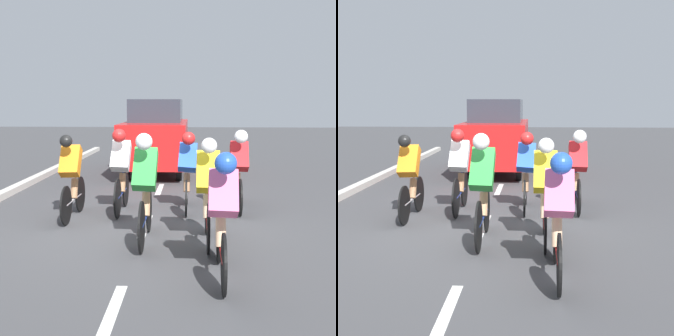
% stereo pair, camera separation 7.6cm
% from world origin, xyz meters
% --- Properties ---
extents(ground_plane, '(60.00, 60.00, 0.00)m').
position_xyz_m(ground_plane, '(0.00, 0.00, 0.00)').
color(ground_plane, '#424244').
extents(lane_stripe_near, '(0.12, 1.40, 0.01)m').
position_xyz_m(lane_stripe_near, '(0.00, 3.09, 0.00)').
color(lane_stripe_near, white).
rests_on(lane_stripe_near, ground).
extents(lane_stripe_mid, '(0.12, 1.40, 0.01)m').
position_xyz_m(lane_stripe_mid, '(0.00, -0.11, 0.00)').
color(lane_stripe_mid, white).
rests_on(lane_stripe_mid, ground).
extents(lane_stripe_far, '(0.12, 1.40, 0.01)m').
position_xyz_m(lane_stripe_far, '(0.00, -3.31, 0.00)').
color(lane_stripe_far, white).
rests_on(lane_stripe_far, ground).
extents(cyclist_white, '(0.34, 1.65, 1.53)m').
position_xyz_m(cyclist_white, '(0.52, -1.00, 0.81)').
color(cyclist_white, black).
rests_on(cyclist_white, ground).
extents(cyclist_red, '(0.33, 1.62, 1.50)m').
position_xyz_m(cyclist_red, '(-1.59, -1.26, 0.80)').
color(cyclist_red, black).
rests_on(cyclist_red, ground).
extents(cyclist_pink, '(0.34, 1.67, 1.48)m').
position_xyz_m(cyclist_pink, '(-1.09, 2.14, 0.79)').
color(cyclist_pink, black).
rests_on(cyclist_pink, ground).
extents(cyclist_blue, '(0.35, 1.64, 1.47)m').
position_xyz_m(cyclist_blue, '(-0.66, -1.19, 0.79)').
color(cyclist_blue, black).
rests_on(cyclist_blue, ground).
extents(cyclist_yellow, '(0.32, 1.64, 1.52)m').
position_xyz_m(cyclist_yellow, '(-0.97, 0.82, 0.79)').
color(cyclist_yellow, black).
rests_on(cyclist_yellow, ground).
extents(cyclist_green, '(0.34, 1.73, 1.58)m').
position_xyz_m(cyclist_green, '(-0.09, 0.79, 0.83)').
color(cyclist_green, black).
rests_on(cyclist_green, ground).
extents(cyclist_orange, '(0.33, 1.61, 1.46)m').
position_xyz_m(cyclist_orange, '(1.30, -0.52, 0.76)').
color(cyclist_orange, black).
rests_on(cyclist_orange, ground).
extents(support_car, '(1.70, 4.01, 2.06)m').
position_xyz_m(support_car, '(0.27, -5.90, 1.04)').
color(support_car, black).
rests_on(support_car, ground).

